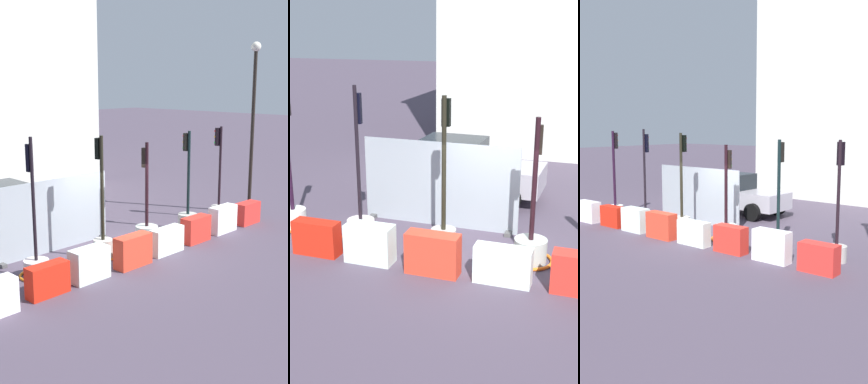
{
  "view_description": "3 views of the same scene",
  "coord_description": "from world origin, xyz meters",
  "views": [
    {
      "loc": [
        -9.95,
        -10.61,
        4.99
      ],
      "look_at": [
        1.23,
        0.29,
        1.55
      ],
      "focal_mm": 47.11,
      "sensor_mm": 36.0,
      "label": 1
    },
    {
      "loc": [
        2.44,
        -10.39,
        4.94
      ],
      "look_at": [
        -1.17,
        0.06,
        1.34
      ],
      "focal_mm": 48.34,
      "sensor_mm": 36.0,
      "label": 2
    },
    {
      "loc": [
        10.47,
        -11.43,
        3.77
      ],
      "look_at": [
        1.02,
        -0.04,
        1.62
      ],
      "focal_mm": 42.47,
      "sensor_mm": 36.0,
      "label": 3
    }
  ],
  "objects": [
    {
      "name": "construction_barrier_1",
      "position": [
        -3.53,
        -1.16,
        0.39
      ],
      "size": [
        1.06,
        0.39,
        0.78
      ],
      "color": "red",
      "rests_on": "ground_plane"
    },
    {
      "name": "construction_barrier_2",
      "position": [
        -2.23,
        -1.13,
        0.43
      ],
      "size": [
        1.05,
        0.48,
        0.86
      ],
      "color": "silver",
      "rests_on": "ground_plane"
    },
    {
      "name": "ground_plane",
      "position": [
        0.0,
        0.0,
        0.0
      ],
      "size": [
        120.0,
        120.0,
        0.0
      ],
      "primitive_type": "plane",
      "color": "#4A4050"
    },
    {
      "name": "traffic_light_1",
      "position": [
        -3.04,
        0.05,
        0.49
      ],
      "size": [
        0.94,
        0.94,
        3.66
      ],
      "color": "silver",
      "rests_on": "ground_plane"
    },
    {
      "name": "traffic_light_2",
      "position": [
        -0.88,
        -0.11,
        0.67
      ],
      "size": [
        0.76,
        0.76,
        3.54
      ],
      "color": "#AEA9A0",
      "rests_on": "ground_plane"
    },
    {
      "name": "site_fence_panel",
      "position": [
        -1.49,
        1.4,
        1.05
      ],
      "size": [
        4.06,
        0.5,
        2.19
      ],
      "color": "#98A3AC",
      "rests_on": "ground_plane"
    },
    {
      "name": "construction_barrier_3",
      "position": [
        -0.76,
        -1.22,
        0.44
      ],
      "size": [
        1.12,
        0.42,
        0.88
      ],
      "color": "red",
      "rests_on": "ground_plane"
    },
    {
      "name": "traffic_light_3",
      "position": [
        1.07,
        0.01,
        0.44
      ],
      "size": [
        1.03,
        1.03,
        3.17
      ],
      "color": "#AFB7AF",
      "rests_on": "ground_plane"
    },
    {
      "name": "construction_barrier_4",
      "position": [
        0.7,
        -1.17,
        0.39
      ],
      "size": [
        1.15,
        0.37,
        0.78
      ],
      "color": "white",
      "rests_on": "ground_plane"
    },
    {
      "name": "car_silver_hatchback",
      "position": [
        -1.44,
        3.92,
        0.85
      ],
      "size": [
        4.17,
        2.1,
        1.74
      ],
      "color": "#AEA8B2",
      "rests_on": "ground_plane"
    },
    {
      "name": "traffic_light_0",
      "position": [
        -4.93,
        0.03,
        0.55
      ],
      "size": [
        0.83,
        0.83,
        3.58
      ],
      "color": "silver",
      "rests_on": "ground_plane"
    }
  ]
}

